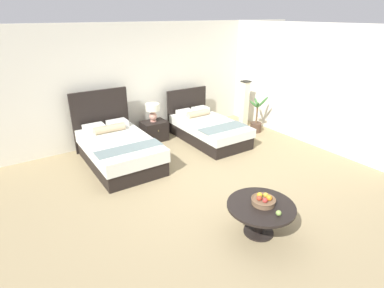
{
  "coord_description": "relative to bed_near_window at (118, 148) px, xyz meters",
  "views": [
    {
      "loc": [
        -3.1,
        -3.99,
        2.89
      ],
      "look_at": [
        -0.1,
        0.47,
        0.59
      ],
      "focal_mm": 28.81,
      "sensor_mm": 36.0,
      "label": 1
    }
  ],
  "objects": [
    {
      "name": "wall_side_right",
      "position": [
        4.2,
        -1.25,
        1.03
      ],
      "size": [
        0.12,
        4.87,
        2.7
      ],
      "primitive_type": "cube",
      "color": "silver",
      "rests_on": "ground"
    },
    {
      "name": "bed_near_corner",
      "position": [
        2.28,
        -0.0,
        -0.04
      ],
      "size": [
        1.16,
        2.05,
        1.09
      ],
      "color": "black",
      "rests_on": "ground"
    },
    {
      "name": "table_lamp",
      "position": [
        1.19,
        0.71,
        0.45
      ],
      "size": [
        0.33,
        0.33,
        0.44
      ],
      "color": "#D99A84",
      "rests_on": "nightstand"
    },
    {
      "name": "potted_palm",
      "position": [
        3.67,
        -0.28,
        -0.05
      ],
      "size": [
        0.54,
        0.49,
        1.0
      ],
      "color": "#4C3729",
      "rests_on": "ground"
    },
    {
      "name": "bed_near_window",
      "position": [
        0.0,
        0.0,
        0.0
      ],
      "size": [
        1.27,
        2.07,
        1.35
      ],
      "color": "black",
      "rests_on": "ground"
    },
    {
      "name": "ground_plane",
      "position": [
        1.14,
        -1.65,
        -0.33
      ],
      "size": [
        9.72,
        9.27,
        0.02
      ],
      "primitive_type": "cube",
      "color": "#99865F"
    },
    {
      "name": "fruit_bowl",
      "position": [
        0.85,
        -3.22,
        0.2
      ],
      "size": [
        0.34,
        0.34,
        0.15
      ],
      "color": "brown",
      "rests_on": "coffee_table"
    },
    {
      "name": "coffee_table",
      "position": [
        0.8,
        -3.23,
        0.05
      ],
      "size": [
        0.94,
        0.94,
        0.46
      ],
      "color": "black",
      "rests_on": "ground"
    },
    {
      "name": "floor_lamp_corner",
      "position": [
        3.68,
        0.23,
        0.3
      ],
      "size": [
        0.21,
        0.21,
        1.25
      ],
      "color": "black",
      "rests_on": "ground"
    },
    {
      "name": "loose_apple",
      "position": [
        0.82,
        -3.52,
        0.18
      ],
      "size": [
        0.07,
        0.07,
        0.07
      ],
      "color": "#85A64C",
      "rests_on": "coffee_table"
    },
    {
      "name": "nightstand",
      "position": [
        1.19,
        0.69,
        -0.08
      ],
      "size": [
        0.59,
        0.47,
        0.48
      ],
      "color": "black",
      "rests_on": "ground"
    },
    {
      "name": "wall_back",
      "position": [
        1.14,
        1.18,
        1.03
      ],
      "size": [
        9.72,
        0.12,
        2.7
      ],
      "primitive_type": "cube",
      "color": "silver",
      "rests_on": "ground"
    }
  ]
}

